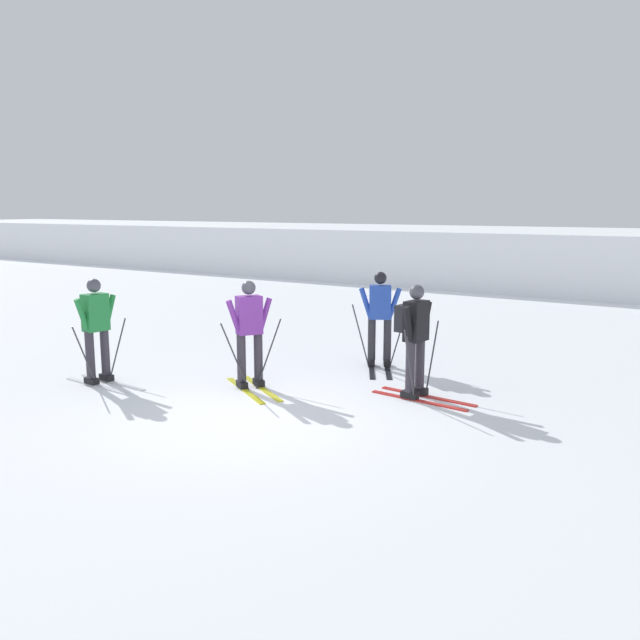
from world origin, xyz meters
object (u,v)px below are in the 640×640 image
Objects in this scene: skier_black at (415,335)px; skier_green at (97,328)px; skier_blue at (380,314)px; skier_purple at (250,331)px.

skier_black is 1.00× the size of skier_green.
skier_black is at bearing 24.62° from skier_green.
skier_black is 5.06m from skier_green.
skier_black and skier_blue have the same top height.
skier_blue is 1.00× the size of skier_green.
skier_black is at bearing -46.61° from skier_blue.
skier_purple is at bearing -112.52° from skier_blue.
skier_black is 2.01m from skier_blue.
skier_green is at bearing -132.12° from skier_blue.
skier_purple and skier_green have the same top height.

